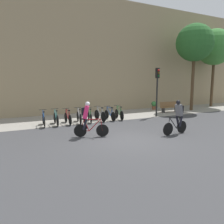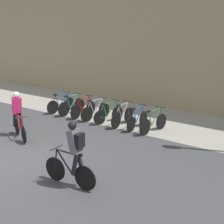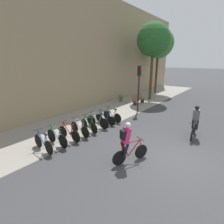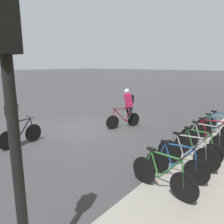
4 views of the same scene
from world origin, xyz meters
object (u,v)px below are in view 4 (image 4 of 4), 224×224
parked_bike_0 (221,125)px  parked_bike_5 (187,154)px  cyclist_grey (15,120)px  parked_bike_6 (176,164)px  parked_bike_1 (216,129)px  cyclist_pink (127,107)px  parked_bike_3 (204,140)px  parked_bike_2 (210,134)px  traffic_light_pole (9,91)px  parked_bike_4 (196,147)px  parked_bike_7 (162,175)px

parked_bike_0 → parked_bike_5: parked_bike_5 is taller
cyclist_grey → parked_bike_6: cyclist_grey is taller
parked_bike_1 → parked_bike_0: bearing=-180.0°
parked_bike_0 → cyclist_pink: bearing=-67.4°
parked_bike_1 → parked_bike_3: (1.49, -0.00, -0.01)m
parked_bike_2 → traffic_light_pole: size_ratio=0.46×
parked_bike_0 → parked_bike_4: size_ratio=1.04×
parked_bike_7 → parked_bike_6: bearing=180.0°
parked_bike_6 → parked_bike_1: bearing=180.0°
parked_bike_3 → parked_bike_6: 2.24m
parked_bike_4 → parked_bike_3: bearing=180.0°
parked_bike_4 → parked_bike_6: 1.49m
cyclist_pink → parked_bike_5: (2.24, 3.58, -0.54)m
parked_bike_5 → parked_bike_3: bearing=-180.0°
parked_bike_7 → traffic_light_pole: 3.76m
cyclist_pink → parked_bike_2: 3.62m
cyclist_pink → parked_bike_2: cyclist_pink is taller
parked_bike_6 → parked_bike_2: bearing=-180.0°
parked_bike_0 → parked_bike_4: 2.99m
parked_bike_1 → traffic_light_pole: 7.86m
parked_bike_0 → parked_bike_4: bearing=-0.0°
parked_bike_0 → parked_bike_6: size_ratio=1.03×
cyclist_pink → parked_bike_4: bearing=67.4°
parked_bike_0 → parked_bike_1: size_ratio=0.99×
parked_bike_2 → traffic_light_pole: bearing=-2.5°
cyclist_pink → parked_bike_4: (1.49, 3.58, -0.56)m
cyclist_grey → parked_bike_4: (-2.89, 5.12, -0.56)m
cyclist_pink → parked_bike_6: (2.99, 3.58, -0.56)m
parked_bike_3 → parked_bike_5: bearing=0.0°
cyclist_grey → traffic_light_pole: (2.43, 4.82, 1.59)m
cyclist_pink → traffic_light_pole: size_ratio=0.48×
cyclist_grey → parked_bike_1: (-5.13, 5.12, -0.54)m
cyclist_pink → cyclist_grey: (4.38, -1.54, 0.00)m
parked_bike_6 → parked_bike_0: bearing=180.0°
parked_bike_0 → parked_bike_2: size_ratio=1.00×
parked_bike_2 → parked_bike_4: parked_bike_2 is taller
cyclist_grey → parked_bike_7: (-0.65, 5.12, -0.55)m
parked_bike_4 → parked_bike_7: size_ratio=0.96×
parked_bike_6 → traffic_light_pole: (3.83, -0.30, 2.15)m
parked_bike_3 → parked_bike_5: parked_bike_5 is taller
cyclist_pink → parked_bike_1: 3.70m
cyclist_pink → parked_bike_7: bearing=43.8°
parked_bike_5 → traffic_light_pole: 5.05m
parked_bike_1 → parked_bike_5: parked_bike_5 is taller
cyclist_pink → parked_bike_5: bearing=58.0°
parked_bike_3 → parked_bike_4: parked_bike_3 is taller
parked_bike_1 → parked_bike_2: 0.75m
parked_bike_2 → parked_bike_3: size_ratio=0.99×
cyclist_grey → parked_bike_4: cyclist_grey is taller
parked_bike_4 → parked_bike_5: size_ratio=0.94×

